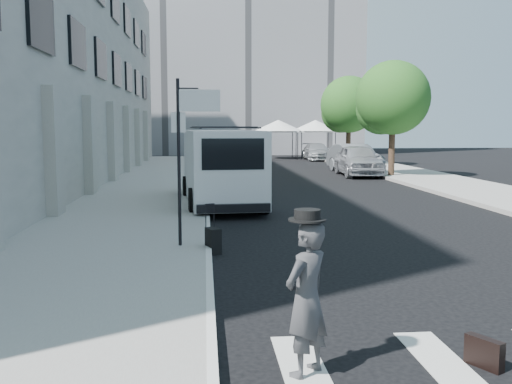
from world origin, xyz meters
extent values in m
plane|color=black|center=(0.00, 0.00, 0.00)|extent=(120.00, 120.00, 0.00)
cube|color=gray|center=(-4.25, 16.00, 0.07)|extent=(4.50, 48.00, 0.15)
cube|color=gray|center=(9.00, 20.00, 0.07)|extent=(4.00, 56.00, 0.15)
cube|color=slate|center=(2.00, 50.00, 12.50)|extent=(22.00, 12.00, 25.00)
cylinder|color=black|center=(-2.60, 3.20, 1.90)|extent=(0.07, 0.07, 3.50)
cube|color=white|center=(-2.60, 3.22, 2.75)|extent=(0.30, 0.03, 0.42)
cube|color=white|center=(-2.15, 3.20, 3.20)|extent=(0.85, 0.06, 0.45)
cylinder|color=black|center=(7.60, 20.00, 1.40)|extent=(0.32, 0.32, 2.80)
sphere|color=#24511A|center=(7.60, 20.00, 4.13)|extent=(3.80, 3.80, 3.80)
sphere|color=#24511A|center=(7.20, 20.60, 3.56)|extent=(2.66, 2.66, 2.66)
cylinder|color=black|center=(7.60, 29.00, 1.40)|extent=(0.32, 0.32, 2.80)
sphere|color=#24511A|center=(7.60, 29.00, 4.13)|extent=(3.80, 3.80, 3.80)
sphere|color=#24511A|center=(7.20, 29.60, 3.56)|extent=(2.66, 2.66, 2.66)
cylinder|color=black|center=(2.60, 36.60, 1.10)|extent=(0.06, 0.06, 2.20)
cylinder|color=black|center=(5.40, 36.60, 1.10)|extent=(0.06, 0.06, 2.20)
cylinder|color=black|center=(2.60, 39.40, 1.10)|extent=(0.06, 0.06, 2.20)
cylinder|color=black|center=(5.40, 39.40, 1.10)|extent=(0.06, 0.06, 2.20)
cube|color=white|center=(4.00, 38.00, 2.25)|extent=(3.00, 3.00, 0.12)
cone|color=white|center=(4.00, 38.00, 2.75)|extent=(4.00, 4.00, 0.90)
cylinder|color=black|center=(5.80, 37.10, 1.10)|extent=(0.06, 0.06, 2.20)
cylinder|color=black|center=(8.60, 37.10, 1.10)|extent=(0.06, 0.06, 2.20)
cylinder|color=black|center=(5.80, 39.90, 1.10)|extent=(0.06, 0.06, 2.20)
cylinder|color=black|center=(8.60, 39.90, 1.10)|extent=(0.06, 0.06, 2.20)
cube|color=white|center=(7.20, 38.50, 2.25)|extent=(3.00, 3.00, 0.12)
cone|color=white|center=(7.20, 38.50, 2.75)|extent=(4.00, 4.00, 0.90)
imported|color=#3A3A3C|center=(-1.00, -3.00, 0.84)|extent=(0.72, 0.72, 1.68)
cube|color=black|center=(1.01, -3.00, 0.17)|extent=(0.32, 0.44, 0.34)
cube|color=black|center=(-1.90, 3.00, 0.27)|extent=(0.36, 0.43, 0.54)
cylinder|color=black|center=(-2.05, 3.12, 0.78)|extent=(0.02, 0.02, 0.51)
cylinder|color=black|center=(-1.88, 3.19, 0.78)|extent=(0.02, 0.02, 0.51)
cube|color=black|center=(-1.96, 3.15, 1.03)|extent=(0.20, 0.10, 0.03)
cube|color=white|center=(-1.50, 10.25, 1.37)|extent=(2.69, 6.16, 2.33)
cube|color=white|center=(-1.76, 13.51, 0.83)|extent=(2.18, 1.16, 1.22)
cube|color=black|center=(-1.26, 7.28, 1.89)|extent=(1.78, 0.23, 0.89)
cylinder|color=black|center=(-2.72, 12.27, 0.42)|extent=(0.38, 0.87, 0.84)
cylinder|color=black|center=(-0.62, 12.44, 0.42)|extent=(0.38, 0.87, 0.84)
cylinder|color=black|center=(-2.39, 8.17, 0.42)|extent=(0.38, 0.87, 0.84)
cylinder|color=black|center=(-0.29, 8.34, 0.42)|extent=(0.38, 0.87, 0.84)
imported|color=#97999F|center=(6.21, 21.36, 0.85)|extent=(2.29, 5.11, 1.71)
imported|color=slate|center=(6.61, 23.68, 0.82)|extent=(2.36, 5.17, 1.64)
imported|color=gray|center=(6.80, 35.84, 0.67)|extent=(1.92, 4.62, 1.33)
camera|label=1|loc=(-2.06, -8.82, 2.67)|focal=40.00mm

